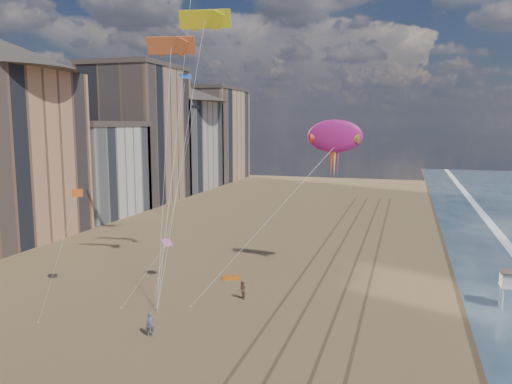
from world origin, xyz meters
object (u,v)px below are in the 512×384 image
kite_flyer_a (150,324)px  show_kite (335,137)px  lifeguard_stand (510,280)px  grounded_kite (231,278)px  kite_flyer_b (242,290)px

kite_flyer_a → show_kite: bearing=31.2°
show_kite → kite_flyer_a: show_kite is taller
lifeguard_stand → show_kite: size_ratio=0.16×
lifeguard_stand → grounded_kite: lifeguard_stand is taller
show_kite → kite_flyer_a: 26.69m
kite_flyer_a → kite_flyer_b: bearing=38.4°
kite_flyer_b → lifeguard_stand: bearing=61.7°
lifeguard_stand → kite_flyer_b: size_ratio=1.94×
show_kite → kite_flyer_b: show_kite is taller
show_kite → kite_flyer_a: bearing=-120.4°
grounded_kite → kite_flyer_a: 15.69m
lifeguard_stand → show_kite: (-16.67, 4.76, 12.57)m
lifeguard_stand → grounded_kite: bearing=178.1°
grounded_kite → kite_flyer_b: bearing=-82.4°
kite_flyer_b → show_kite: bearing=103.5°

